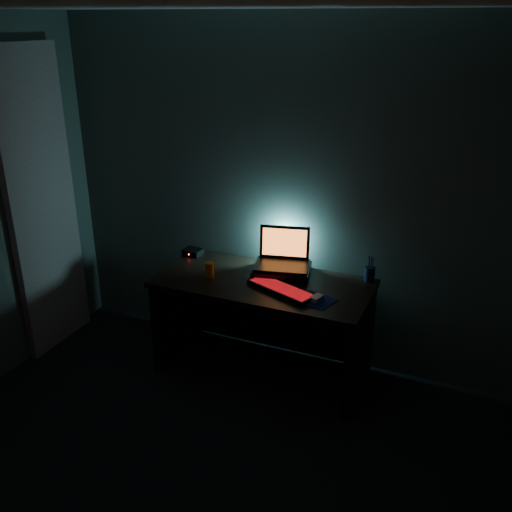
{
  "coord_description": "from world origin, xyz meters",
  "views": [
    {
      "loc": [
        1.36,
        -1.71,
        2.45
      ],
      "look_at": [
        -0.03,
        1.57,
        0.95
      ],
      "focal_mm": 40.0,
      "sensor_mm": 36.0,
      "label": 1
    }
  ],
  "objects": [
    {
      "name": "pen_cup",
      "position": [
        0.68,
        1.92,
        0.8
      ],
      "size": [
        0.08,
        0.08,
        0.1
      ],
      "primitive_type": "cylinder",
      "rotation": [
        0.0,
        0.0,
        -0.07
      ],
      "color": "black",
      "rests_on": "desk"
    },
    {
      "name": "keyboard",
      "position": [
        0.17,
        1.52,
        0.76
      ],
      "size": [
        0.52,
        0.32,
        0.03
      ],
      "rotation": [
        0.0,
        0.0,
        -0.37
      ],
      "color": "black",
      "rests_on": "desk"
    },
    {
      "name": "mousepad",
      "position": [
        0.43,
        1.48,
        0.75
      ],
      "size": [
        0.27,
        0.25,
        0.0
      ],
      "primitive_type": "cube",
      "rotation": [
        0.0,
        0.0,
        -0.28
      ],
      "color": "#0B154E",
      "rests_on": "desk"
    },
    {
      "name": "router",
      "position": [
        -0.68,
        1.85,
        0.77
      ],
      "size": [
        0.15,
        0.12,
        0.05
      ],
      "rotation": [
        0.0,
        0.0,
        -0.08
      ],
      "color": "black",
      "rests_on": "desk"
    },
    {
      "name": "laptop",
      "position": [
        0.07,
        1.83,
        0.87
      ],
      "size": [
        0.43,
        0.36,
        0.26
      ],
      "rotation": [
        0.0,
        0.0,
        0.23
      ],
      "color": "black",
      "rests_on": "riser"
    },
    {
      "name": "curtain",
      "position": [
        -1.71,
        1.42,
        1.15
      ],
      "size": [
        0.06,
        0.65,
        2.3
      ],
      "primitive_type": "cube",
      "color": "beige",
      "rests_on": "ground"
    },
    {
      "name": "mouse",
      "position": [
        0.43,
        1.48,
        0.77
      ],
      "size": [
        0.08,
        0.1,
        0.03
      ],
      "primitive_type": "cube",
      "rotation": [
        0.0,
        0.0,
        -0.28
      ],
      "color": "#97989D",
      "rests_on": "mousepad"
    },
    {
      "name": "room",
      "position": [
        0.0,
        0.0,
        1.25
      ],
      "size": [
        3.5,
        4.0,
        2.5
      ],
      "color": "black",
      "rests_on": "ground"
    },
    {
      "name": "desk",
      "position": [
        0.0,
        1.67,
        0.49
      ],
      "size": [
        1.5,
        0.7,
        0.75
      ],
      "color": "black",
      "rests_on": "ground"
    },
    {
      "name": "riser",
      "position": [
        0.08,
        1.78,
        0.78
      ],
      "size": [
        0.46,
        0.38,
        0.06
      ],
      "primitive_type": "cube",
      "rotation": [
        0.0,
        0.0,
        0.23
      ],
      "color": "black",
      "rests_on": "desk"
    },
    {
      "name": "juice_glass",
      "position": [
        -0.38,
        1.54,
        0.8
      ],
      "size": [
        0.07,
        0.07,
        0.11
      ],
      "primitive_type": "cylinder",
      "rotation": [
        0.0,
        0.0,
        -0.18
      ],
      "color": "orange",
      "rests_on": "desk"
    }
  ]
}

